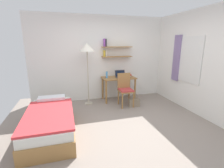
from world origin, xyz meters
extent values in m
plane|color=gray|center=(0.00, 0.00, 0.00)|extent=(5.28, 5.28, 0.00)
cube|color=white|center=(0.00, 2.02, 1.30)|extent=(4.40, 0.05, 2.60)
cube|color=#9E703D|center=(0.43, 1.89, 1.37)|extent=(0.95, 0.22, 0.02)
cube|color=gold|center=(0.03, 1.93, 1.47)|extent=(0.03, 0.13, 0.19)
cube|color=silver|center=(0.08, 1.92, 1.47)|extent=(0.03, 0.13, 0.18)
cube|color=#9E703D|center=(0.43, 1.89, 1.66)|extent=(0.95, 0.22, 0.02)
cube|color=purple|center=(0.03, 1.92, 1.79)|extent=(0.03, 0.15, 0.23)
cube|color=#333338|center=(0.07, 1.91, 1.79)|extent=(0.03, 0.16, 0.23)
cube|color=white|center=(2.02, 0.00, 1.30)|extent=(0.05, 4.40, 2.60)
cube|color=silver|center=(1.99, 0.51, 1.35)|extent=(0.02, 0.80, 1.20)
cube|color=white|center=(1.99, 0.51, 1.35)|extent=(0.01, 0.74, 1.14)
cube|color=gray|center=(1.96, 1.02, 1.35)|extent=(0.03, 0.28, 1.30)
cube|color=#9E703D|center=(-1.52, 0.19, 0.14)|extent=(0.88, 1.85, 0.28)
cube|color=silver|center=(-1.52, 0.19, 0.36)|extent=(0.84, 1.79, 0.16)
cube|color=#DB383D|center=(-1.52, 0.08, 0.46)|extent=(0.89, 1.51, 0.04)
cube|color=white|center=(-1.52, 0.91, 0.49)|extent=(0.61, 0.28, 0.10)
cube|color=#9E703D|center=(0.43, 1.70, 0.72)|extent=(1.02, 0.56, 0.03)
cylinder|color=#9E703D|center=(-0.04, 1.47, 0.35)|extent=(0.06, 0.06, 0.71)
cylinder|color=#9E703D|center=(0.89, 1.47, 0.35)|extent=(0.06, 0.06, 0.71)
cylinder|color=#9E703D|center=(-0.04, 1.93, 0.35)|extent=(0.06, 0.06, 0.71)
cylinder|color=#9E703D|center=(0.89, 1.93, 0.35)|extent=(0.06, 0.06, 0.71)
cube|color=#9E703D|center=(0.46, 1.14, 0.45)|extent=(0.40, 0.42, 0.03)
cube|color=#B23838|center=(0.46, 1.14, 0.48)|extent=(0.37, 0.39, 0.04)
cube|color=#9E703D|center=(0.47, 1.33, 0.72)|extent=(0.38, 0.04, 0.44)
cylinder|color=#9E703D|center=(0.30, 0.96, 0.22)|extent=(0.04, 0.04, 0.44)
cylinder|color=#9E703D|center=(0.63, 0.96, 0.22)|extent=(0.04, 0.04, 0.44)
cylinder|color=#9E703D|center=(0.30, 1.32, 0.22)|extent=(0.04, 0.04, 0.44)
cylinder|color=#9E703D|center=(0.63, 1.31, 0.22)|extent=(0.04, 0.04, 0.44)
cylinder|color=#B2A893|center=(-0.54, 1.61, 0.01)|extent=(0.24, 0.24, 0.02)
cylinder|color=#B2A893|center=(-0.54, 1.61, 0.79)|extent=(0.03, 0.03, 1.53)
cone|color=silver|center=(-0.54, 1.61, 1.67)|extent=(0.44, 0.44, 0.22)
cube|color=#2D2D33|center=(0.49, 1.67, 0.74)|extent=(0.33, 0.23, 0.01)
cube|color=#2D2D33|center=(0.49, 1.74, 0.85)|extent=(0.32, 0.08, 0.21)
cube|color=black|center=(0.49, 1.74, 0.85)|extent=(0.29, 0.07, 0.17)
cylinder|color=#4C99DB|center=(0.04, 1.69, 0.84)|extent=(0.06, 0.06, 0.20)
cube|color=silver|center=(0.74, 1.76, 0.75)|extent=(0.14, 0.22, 0.03)
cube|color=#333338|center=(0.76, 1.75, 0.77)|extent=(0.16, 0.20, 0.02)
cube|color=#D13D38|center=(0.76, 1.75, 0.80)|extent=(0.16, 0.24, 0.03)
cube|color=gray|center=(0.68, 1.02, 0.12)|extent=(0.31, 0.11, 0.23)
torus|color=gray|center=(0.68, 1.02, 0.28)|extent=(0.22, 0.02, 0.22)
camera|label=1|loc=(-1.16, -3.04, 1.78)|focal=26.17mm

